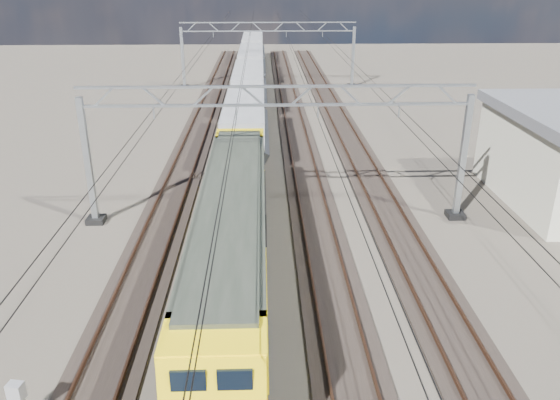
{
  "coord_description": "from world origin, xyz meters",
  "views": [
    {
      "loc": [
        -0.72,
        -22.22,
        12.12
      ],
      "look_at": [
        0.04,
        0.98,
        2.4
      ],
      "focal_mm": 35.0,
      "sensor_mm": 36.0,
      "label": 1
    }
  ],
  "objects_px": {
    "hopper_wagon_third": "(251,62)",
    "trackside_cabinet": "(16,392)",
    "hopper_wagon_fourth": "(253,47)",
    "locomotive": "(233,228)",
    "hopper_wagon_lead": "(245,122)",
    "hopper_wagon_mid": "(249,84)",
    "catenary_gantry_far": "(268,52)",
    "catenary_gantry_mid": "(277,149)"
  },
  "relations": [
    {
      "from": "hopper_wagon_third",
      "to": "trackside_cabinet",
      "type": "xyz_separation_m",
      "value": [
        -5.88,
        -53.99,
        -1.23
      ]
    },
    {
      "from": "hopper_wagon_fourth",
      "to": "locomotive",
      "type": "bearing_deg",
      "value": -90.0
    },
    {
      "from": "hopper_wagon_lead",
      "to": "hopper_wagon_fourth",
      "type": "bearing_deg",
      "value": 90.0
    },
    {
      "from": "hopper_wagon_mid",
      "to": "locomotive",
      "type": "bearing_deg",
      "value": -90.0
    },
    {
      "from": "hopper_wagon_lead",
      "to": "hopper_wagon_fourth",
      "type": "height_order",
      "value": "same"
    },
    {
      "from": "catenary_gantry_far",
      "to": "locomotive",
      "type": "relative_size",
      "value": 0.94
    },
    {
      "from": "locomotive",
      "to": "hopper_wagon_lead",
      "type": "bearing_deg",
      "value": 90.0
    },
    {
      "from": "catenary_gantry_far",
      "to": "trackside_cabinet",
      "type": "height_order",
      "value": "catenary_gantry_far"
    },
    {
      "from": "hopper_wagon_fourth",
      "to": "trackside_cabinet",
      "type": "xyz_separation_m",
      "value": [
        -5.88,
        -68.19,
        -1.23
      ]
    },
    {
      "from": "hopper_wagon_lead",
      "to": "locomotive",
      "type": "bearing_deg",
      "value": -90.0
    },
    {
      "from": "hopper_wagon_lead",
      "to": "catenary_gantry_mid",
      "type": "bearing_deg",
      "value": -80.45
    },
    {
      "from": "catenary_gantry_mid",
      "to": "catenary_gantry_far",
      "type": "xyz_separation_m",
      "value": [
        0.0,
        36.0,
        0.0
      ]
    },
    {
      "from": "locomotive",
      "to": "hopper_wagon_lead",
      "type": "distance_m",
      "value": 17.7
    },
    {
      "from": "catenary_gantry_far",
      "to": "catenary_gantry_mid",
      "type": "bearing_deg",
      "value": -90.0
    },
    {
      "from": "catenary_gantry_far",
      "to": "locomotive",
      "type": "height_order",
      "value": "catenary_gantry_far"
    },
    {
      "from": "catenary_gantry_mid",
      "to": "hopper_wagon_third",
      "type": "height_order",
      "value": "catenary_gantry_mid"
    },
    {
      "from": "catenary_gantry_mid",
      "to": "hopper_wagon_mid",
      "type": "relative_size",
      "value": 1.53
    },
    {
      "from": "hopper_wagon_lead",
      "to": "trackside_cabinet",
      "type": "relative_size",
      "value": 9.91
    },
    {
      "from": "catenary_gantry_mid",
      "to": "hopper_wagon_fourth",
      "type": "distance_m",
      "value": 54.55
    },
    {
      "from": "locomotive",
      "to": "catenary_gantry_mid",
      "type": "bearing_deg",
      "value": 71.01
    },
    {
      "from": "hopper_wagon_fourth",
      "to": "trackside_cabinet",
      "type": "bearing_deg",
      "value": -94.93
    },
    {
      "from": "hopper_wagon_fourth",
      "to": "hopper_wagon_lead",
      "type": "bearing_deg",
      "value": -90.0
    },
    {
      "from": "catenary_gantry_far",
      "to": "hopper_wagon_third",
      "type": "relative_size",
      "value": 1.53
    },
    {
      "from": "locomotive",
      "to": "trackside_cabinet",
      "type": "relative_size",
      "value": 16.08
    },
    {
      "from": "catenary_gantry_far",
      "to": "hopper_wagon_third",
      "type": "bearing_deg",
      "value": 115.03
    },
    {
      "from": "locomotive",
      "to": "hopper_wagon_lead",
      "type": "height_order",
      "value": "locomotive"
    },
    {
      "from": "catenary_gantry_far",
      "to": "hopper_wagon_fourth",
      "type": "height_order",
      "value": "catenary_gantry_far"
    },
    {
      "from": "catenary_gantry_mid",
      "to": "hopper_wagon_mid",
      "type": "distance_m",
      "value": 26.21
    },
    {
      "from": "locomotive",
      "to": "hopper_wagon_fourth",
      "type": "height_order",
      "value": "locomotive"
    },
    {
      "from": "locomotive",
      "to": "hopper_wagon_mid",
      "type": "relative_size",
      "value": 1.62
    },
    {
      "from": "hopper_wagon_fourth",
      "to": "trackside_cabinet",
      "type": "relative_size",
      "value": 9.91
    },
    {
      "from": "hopper_wagon_third",
      "to": "catenary_gantry_far",
      "type": "bearing_deg",
      "value": -64.97
    },
    {
      "from": "locomotive",
      "to": "hopper_wagon_third",
      "type": "xyz_separation_m",
      "value": [
        -0.0,
        46.1,
        -0.09
      ]
    },
    {
      "from": "locomotive",
      "to": "hopper_wagon_lead",
      "type": "relative_size",
      "value": 1.62
    },
    {
      "from": "catenary_gantry_far",
      "to": "hopper_wagon_lead",
      "type": "relative_size",
      "value": 1.53
    },
    {
      "from": "hopper_wagon_fourth",
      "to": "trackside_cabinet",
      "type": "height_order",
      "value": "hopper_wagon_fourth"
    },
    {
      "from": "catenary_gantry_far",
      "to": "hopper_wagon_lead",
      "type": "xyz_separation_m",
      "value": [
        -2.0,
        -24.12,
        -1.67
      ]
    },
    {
      "from": "catenary_gantry_far",
      "to": "hopper_wagon_mid",
      "type": "height_order",
      "value": "catenary_gantry_far"
    },
    {
      "from": "hopper_wagon_mid",
      "to": "catenary_gantry_mid",
      "type": "bearing_deg",
      "value": -85.61
    },
    {
      "from": "locomotive",
      "to": "hopper_wagon_third",
      "type": "height_order",
      "value": "locomotive"
    },
    {
      "from": "trackside_cabinet",
      "to": "hopper_wagon_third",
      "type": "bearing_deg",
      "value": 93.94
    },
    {
      "from": "hopper_wagon_lead",
      "to": "trackside_cabinet",
      "type": "height_order",
      "value": "hopper_wagon_lead"
    }
  ]
}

